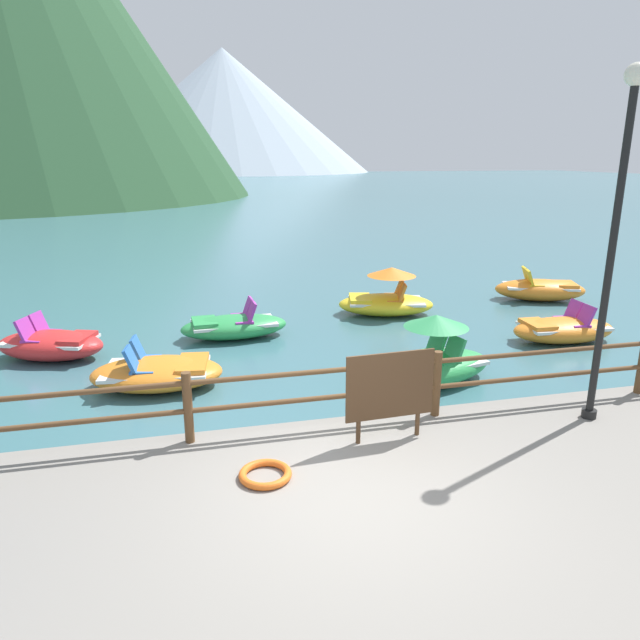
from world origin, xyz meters
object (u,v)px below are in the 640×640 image
(pedal_boat_2, at_px, (540,289))
(pedal_boat_6, at_px, (234,326))
(pedal_boat_4, at_px, (386,299))
(pedal_boat_5, at_px, (429,362))
(pedal_boat_0, at_px, (563,329))
(pedal_boat_3, at_px, (51,344))
(pedal_boat_1, at_px, (158,373))
(lamp_post, at_px, (616,220))
(life_ring, at_px, (265,474))
(sign_board, at_px, (390,387))

(pedal_boat_2, relative_size, pedal_boat_6, 1.12)
(pedal_boat_4, distance_m, pedal_boat_5, 4.65)
(pedal_boat_0, bearing_deg, pedal_boat_6, 164.25)
(pedal_boat_2, xyz_separation_m, pedal_boat_3, (-12.44, -2.02, -0.01))
(pedal_boat_3, relative_size, pedal_boat_6, 1.00)
(pedal_boat_1, distance_m, pedal_boat_2, 11.08)
(pedal_boat_0, relative_size, pedal_boat_6, 0.97)
(lamp_post, relative_size, pedal_boat_1, 1.89)
(pedal_boat_4, bearing_deg, pedal_boat_3, -168.26)
(pedal_boat_6, bearing_deg, pedal_boat_4, 14.86)
(life_ring, bearing_deg, pedal_boat_5, 42.76)
(life_ring, relative_size, pedal_boat_1, 0.25)
(pedal_boat_6, bearing_deg, sign_board, -76.79)
(lamp_post, distance_m, pedal_boat_4, 7.73)
(pedal_boat_2, distance_m, pedal_boat_5, 7.50)
(lamp_post, xyz_separation_m, sign_board, (-2.97, 0.06, -2.02))
(lamp_post, relative_size, pedal_boat_6, 1.91)
(pedal_boat_1, relative_size, pedal_boat_3, 1.01)
(lamp_post, xyz_separation_m, pedal_boat_3, (-8.09, 5.61, -2.85))
(sign_board, relative_size, pedal_boat_0, 0.51)
(pedal_boat_2, bearing_deg, pedal_boat_1, -158.55)
(sign_board, bearing_deg, pedal_boat_4, 70.30)
(lamp_post, height_order, pedal_boat_6, lamp_post)
(pedal_boat_5, bearing_deg, pedal_boat_6, 131.79)
(sign_board, relative_size, pedal_boat_2, 0.44)
(pedal_boat_2, relative_size, pedal_boat_5, 0.98)
(lamp_post, xyz_separation_m, life_ring, (-4.66, -0.50, -2.71))
(sign_board, bearing_deg, lamp_post, -1.07)
(sign_board, relative_size, pedal_boat_1, 0.49)
(pedal_boat_3, xyz_separation_m, pedal_boat_4, (7.69, 1.60, 0.11))
(pedal_boat_3, bearing_deg, pedal_boat_1, -43.77)
(pedal_boat_1, distance_m, pedal_boat_4, 6.65)
(pedal_boat_3, bearing_deg, pedal_boat_4, 11.74)
(pedal_boat_3, distance_m, pedal_boat_4, 7.86)
(life_ring, bearing_deg, pedal_boat_0, 32.82)
(sign_board, relative_size, pedal_boat_6, 0.49)
(pedal_boat_5, bearing_deg, pedal_boat_3, 156.50)
(sign_board, relative_size, life_ring, 1.95)
(sign_board, xyz_separation_m, life_ring, (-1.69, -0.56, -0.68))
(pedal_boat_2, relative_size, pedal_boat_4, 1.02)
(sign_board, height_order, pedal_boat_6, sign_board)
(pedal_boat_0, distance_m, pedal_boat_5, 4.16)
(life_ring, bearing_deg, pedal_boat_1, 107.89)
(sign_board, bearing_deg, pedal_boat_1, 130.48)
(pedal_boat_0, height_order, pedal_boat_5, pedal_boat_5)
(pedal_boat_0, xyz_separation_m, pedal_boat_4, (-3.01, 3.03, 0.13))
(life_ring, height_order, pedal_boat_1, pedal_boat_1)
(lamp_post, bearing_deg, pedal_boat_1, 149.08)
(life_ring, xyz_separation_m, pedal_boat_1, (-1.32, 4.08, -0.18))
(pedal_boat_4, bearing_deg, pedal_boat_1, -146.88)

